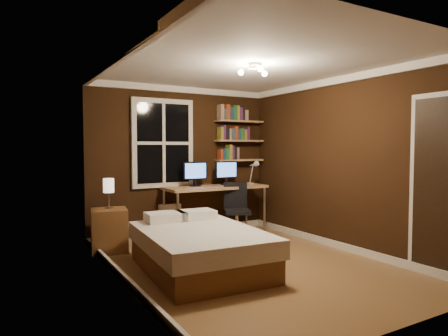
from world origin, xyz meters
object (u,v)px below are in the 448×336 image
monitor_left (195,174)px  office_chair (237,218)px  bedside_lamp (109,194)px  radiator (170,220)px  desk (215,189)px  bed (199,248)px  nightstand (109,230)px  desk_lamp (254,172)px  monitor_right (226,173)px

monitor_left → office_chair: (0.50, -0.50, -0.71)m
bedside_lamp → office_chair: bedside_lamp is taller
radiator → desk: 0.92m
desk → monitor_left: bearing=165.4°
desk → monitor_left: size_ratio=4.11×
bed → nightstand: size_ratio=3.14×
office_chair → desk: bearing=135.6°
bed → radiator: (0.38, 1.87, 0.01)m
desk_lamp → office_chair: 0.94m
monitor_left → desk_lamp: size_ratio=0.97×
radiator → desk: desk is taller
radiator → desk_lamp: size_ratio=1.23×
desk_lamp → office_chair: desk_lamp is taller
desk → monitor_right: bearing=18.2°
bed → radiator: bed is taller
bed → office_chair: 1.77m
monitor_left → nightstand: bearing=-168.8°
bedside_lamp → monitor_right: size_ratio=1.02×
monitor_left → monitor_right: (0.60, 0.00, 0.00)m
desk_lamp → bed: bearing=-140.4°
office_chair → bed: bearing=-113.1°
radiator → monitor_right: monitor_right is taller
bedside_lamp → desk: (1.84, 0.21, -0.06)m
bed → monitor_left: (0.78, 1.71, 0.77)m
desk → office_chair: office_chair is taller
desk → office_chair: bearing=-67.8°
monitor_right → bed: bearing=-128.8°
monitor_left → office_chair: size_ratio=0.47×
bed → bedside_lamp: bearing=121.2°
desk → desk_lamp: size_ratio=3.97×
monitor_right → desk_lamp: desk_lamp is taller
bedside_lamp → office_chair: (2.01, -0.20, -0.50)m
nightstand → monitor_right: size_ratio=1.43×
desk_lamp → office_chair: bearing=-151.9°
nightstand → desk: desk is taller
monitor_left → office_chair: 1.00m
radiator → office_chair: (0.90, -0.66, 0.06)m
nightstand → bedside_lamp: (0.00, 0.00, 0.52)m
bed → office_chair: size_ratio=2.12×
nightstand → monitor_left: bearing=21.7°
nightstand → radiator: size_ratio=1.13×
radiator → monitor_right: (0.99, -0.16, 0.77)m
monitor_right → bedside_lamp: bearing=-171.9°
bed → monitor_left: size_ratio=4.49×
desk → monitor_right: size_ratio=4.11×
bed → radiator: bearing=82.5°
radiator → office_chair: office_chair is taller
monitor_right → office_chair: size_ratio=0.47×
radiator → monitor_left: bearing=-21.8°
bedside_lamp → desk: 1.85m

